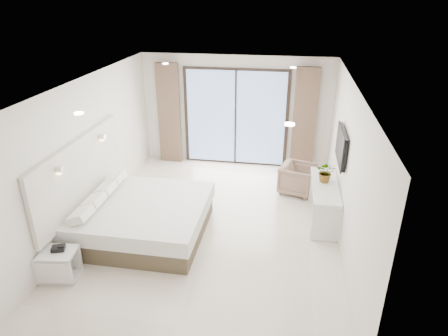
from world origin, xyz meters
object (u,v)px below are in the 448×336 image
(nightstand, at_px, (60,265))
(armchair, at_px, (298,177))
(bed, at_px, (142,218))
(console_desk, at_px, (324,195))

(nightstand, height_order, armchair, armchair)
(nightstand, bearing_deg, armchair, 36.20)
(nightstand, relative_size, armchair, 0.82)
(bed, distance_m, console_desk, 3.40)
(bed, relative_size, console_desk, 1.42)
(armchair, bearing_deg, nightstand, 149.64)
(bed, xyz_separation_m, nightstand, (-0.83, -1.38, -0.08))
(nightstand, xyz_separation_m, armchair, (3.58, 3.49, 0.11))
(console_desk, relative_size, armchair, 2.20)
(bed, height_order, nightstand, bed)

